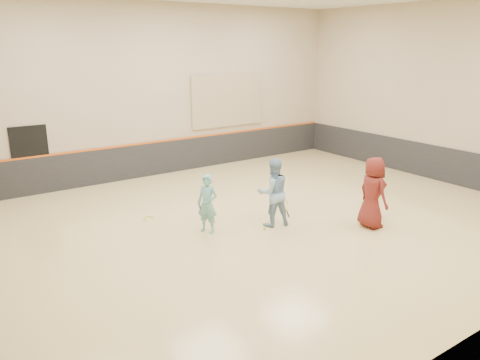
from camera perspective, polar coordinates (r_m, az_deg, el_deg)
room at (r=12.34m, az=2.84°, el=-1.58°), size 15.04×12.04×6.22m
wainscot_back at (r=17.34m, az=-9.25°, el=2.72°), size 14.90×0.04×1.20m
wainscot_right at (r=17.81m, az=22.31°, el=2.06°), size 0.04×11.90×1.20m
accent_stripe at (r=17.20m, az=-9.33°, el=4.72°), size 14.90×0.03×0.06m
acoustic_panel at (r=18.35m, az=-1.49°, el=9.69°), size 3.20×0.08×2.00m
doorway at (r=15.90m, az=-24.11°, el=2.13°), size 1.10×0.05×2.20m
girl at (r=11.71m, az=-4.00°, el=-2.91°), size 0.58×0.65×1.50m
instructor at (r=12.12m, az=4.05°, el=-1.49°), size 1.03×0.89×1.81m
young_man at (r=12.45m, az=15.89°, el=-1.48°), size 0.73×0.99×1.86m
held_racket at (r=12.19m, az=5.43°, el=-2.97°), size 0.34×0.34×0.53m
spare_racket at (r=13.00m, az=-11.02°, el=-4.37°), size 0.71×0.71×0.16m
ball_under_racket at (r=12.07m, az=2.99°, el=-5.95°), size 0.07×0.07×0.07m
ball_in_hand at (r=12.48m, az=16.96°, el=-0.13°), size 0.07×0.07×0.07m
ball_beside_spare at (r=14.61m, az=-3.98°, el=-1.96°), size 0.07×0.07×0.07m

